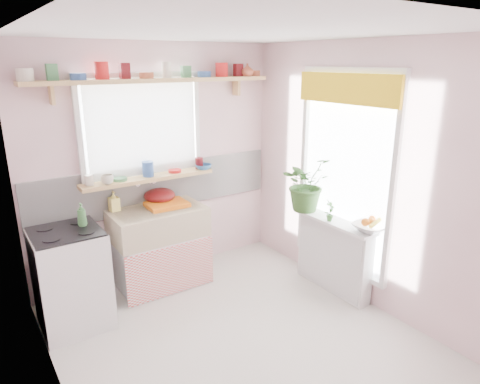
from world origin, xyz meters
TOP-DOWN VIEW (x-y plane):
  - room at (0.66, 0.86)m, footprint 3.20×3.20m
  - sink_unit at (-0.15, 1.29)m, footprint 0.95×0.65m
  - cooker at (-1.10, 1.05)m, footprint 0.58×0.58m
  - radiator_ledge at (1.30, 0.20)m, footprint 0.22×0.95m
  - windowsill at (-0.15, 1.48)m, footprint 1.40×0.22m
  - pine_shelf at (0.00, 1.47)m, footprint 2.52×0.24m
  - shelf_crockery at (-0.04, 1.47)m, footprint 2.47×0.11m
  - sill_crockery at (-0.15, 1.48)m, footprint 1.35×0.11m
  - dish_tray at (-0.03, 1.33)m, footprint 0.42×0.32m
  - colander at (-0.03, 1.50)m, footprint 0.37×0.37m
  - jade_plant at (1.24, 0.60)m, footprint 0.59×0.53m
  - fruit_bowl at (1.33, -0.20)m, footprint 0.33×0.33m
  - herb_pot at (1.21, 0.21)m, footprint 0.14×0.12m
  - soap_bottle_sink at (-0.53, 1.50)m, footprint 0.10×0.10m
  - sill_cup at (-0.59, 1.42)m, footprint 0.14×0.14m
  - sill_bowl at (0.47, 1.42)m, footprint 0.22×0.22m
  - shelf_vase at (1.05, 1.41)m, footprint 0.18×0.18m
  - cooker_bottle at (-0.94, 1.08)m, footprint 0.09×0.09m
  - fruit at (1.34, -0.19)m, footprint 0.20×0.14m

SIDE VIEW (x-z plane):
  - radiator_ledge at x=1.30m, z-range 0.01..0.78m
  - sink_unit at x=-0.15m, z-range -0.13..0.99m
  - cooker at x=-1.10m, z-range 0.00..0.92m
  - fruit_bowl at x=1.33m, z-range 0.78..0.85m
  - dish_tray at x=-0.03m, z-range 0.85..0.89m
  - fruit at x=1.34m, z-range 0.82..0.92m
  - herb_pot at x=1.21m, z-range 0.77..0.99m
  - colander at x=-0.03m, z-range 0.85..1.00m
  - soap_bottle_sink at x=-0.53m, z-range 0.85..1.06m
  - cooker_bottle at x=-0.94m, z-range 0.92..1.12m
  - jade_plant at x=1.24m, z-range 0.78..1.36m
  - windowsill at x=-0.15m, z-range 1.12..1.16m
  - sill_bowl at x=0.47m, z-range 1.16..1.22m
  - sill_cup at x=-0.59m, z-range 1.16..1.25m
  - sill_crockery at x=-0.15m, z-range 1.16..1.28m
  - room at x=0.66m, z-range -0.23..2.97m
  - pine_shelf at x=0.00m, z-range 2.10..2.14m
  - shelf_crockery at x=-0.04m, z-range 2.13..2.25m
  - shelf_vase at x=1.05m, z-range 2.14..2.28m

